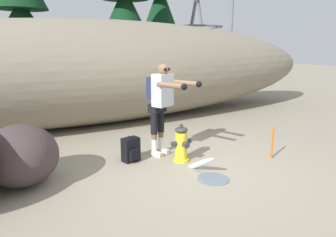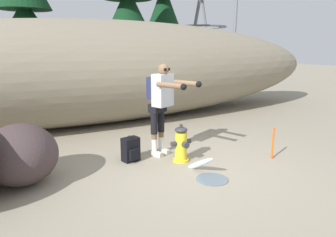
# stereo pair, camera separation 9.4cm
# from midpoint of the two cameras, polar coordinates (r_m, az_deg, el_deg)

# --- Properties ---
(ground_plane) EXTENTS (56.00, 56.00, 0.04)m
(ground_plane) POSITION_cam_midpoint_polar(r_m,az_deg,el_deg) (5.40, 4.54, -9.40)
(ground_plane) COLOR gray
(dirt_embankment) EXTENTS (14.86, 3.20, 2.73)m
(dirt_embankment) POSITION_cam_midpoint_polar(r_m,az_deg,el_deg) (8.62, -10.60, 8.50)
(dirt_embankment) COLOR gray
(dirt_embankment) RESTS_ON ground_plane
(fire_hydrant) EXTENTS (0.40, 0.35, 0.69)m
(fire_hydrant) POSITION_cam_midpoint_polar(r_m,az_deg,el_deg) (5.61, 2.92, -4.84)
(fire_hydrant) COLOR yellow
(fire_hydrant) RESTS_ON ground_plane
(hydrant_water_jet) EXTENTS (0.51, 1.06, 0.54)m
(hydrant_water_jet) POSITION_cam_midpoint_polar(r_m,az_deg,el_deg) (5.19, 6.75, -9.07)
(hydrant_water_jet) COLOR silver
(hydrant_water_jet) RESTS_ON ground_plane
(utility_worker) EXTENTS (0.72, 1.04, 1.75)m
(utility_worker) POSITION_cam_midpoint_polar(r_m,az_deg,el_deg) (5.70, -0.68, 3.69)
(utility_worker) COLOR beige
(utility_worker) RESTS_ON ground_plane
(spare_backpack) EXTENTS (0.33, 0.33, 0.47)m
(spare_backpack) POSITION_cam_midpoint_polar(r_m,az_deg,el_deg) (5.68, -6.42, -5.73)
(spare_backpack) COLOR black
(spare_backpack) RESTS_ON ground_plane
(boulder_large) EXTENTS (1.22, 1.32, 0.93)m
(boulder_large) POSITION_cam_midpoint_polar(r_m,az_deg,el_deg) (5.17, -25.13, -6.01)
(boulder_large) COLOR #423435
(boulder_large) RESTS_ON ground_plane
(pine_tree_left) EXTENTS (2.70, 2.70, 5.06)m
(pine_tree_left) POSITION_cam_midpoint_polar(r_m,az_deg,el_deg) (11.76, -24.63, 16.27)
(pine_tree_left) COLOR #47331E
(pine_tree_left) RESTS_ON ground_plane
(pine_tree_center) EXTENTS (2.75, 2.75, 5.97)m
(pine_tree_center) POSITION_cam_midpoint_polar(r_m,az_deg,el_deg) (11.87, -7.19, 19.16)
(pine_tree_center) COLOR #47331E
(pine_tree_center) RESTS_ON ground_plane
(pine_tree_right) EXTENTS (2.66, 2.66, 7.04)m
(pine_tree_right) POSITION_cam_midpoint_polar(r_m,az_deg,el_deg) (14.37, -0.62, 19.74)
(pine_tree_right) COLOR #47331E
(pine_tree_right) RESTS_ON ground_plane
(survey_stake) EXTENTS (0.04, 0.04, 0.60)m
(survey_stake) POSITION_cam_midpoint_polar(r_m,az_deg,el_deg) (6.06, 19.25, -4.36)
(survey_stake) COLOR #E55914
(survey_stake) RESTS_ON ground_plane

